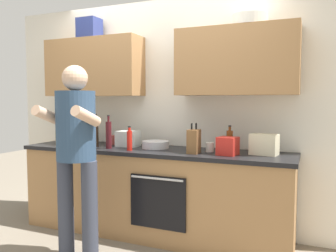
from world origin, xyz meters
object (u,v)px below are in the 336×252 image
object	(u,v)px
bottle_soy	(96,133)
knife_block	(194,141)
potted_herb	(64,133)
grocery_bag_produce	(128,139)
bottle_wine	(109,134)
bottle_vinegar	(230,140)
mixing_bowl	(155,145)
cup_ceramic	(111,140)
grocery_bag_rice	(264,144)
bottle_oil	(58,138)
bottle_syrup	(79,131)
cup_tea	(94,139)
grocery_bag_crisps	(228,146)
bottle_hotsauce	(129,140)
person_standing	(76,146)
cup_coffee	(210,147)

from	to	relation	value
bottle_soy	knife_block	size ratio (longest dim) A/B	1.24
potted_herb	grocery_bag_produce	bearing A→B (deg)	5.89
bottle_wine	grocery_bag_produce	world-z (taller)	bottle_wine
bottle_wine	bottle_soy	bearing A→B (deg)	161.83
bottle_vinegar	mixing_bowl	bearing A→B (deg)	-173.00
cup_ceramic	grocery_bag_rice	world-z (taller)	grocery_bag_rice
bottle_vinegar	grocery_bag_rice	bearing A→B (deg)	-17.17
mixing_bowl	bottle_vinegar	bearing A→B (deg)	7.00
bottle_oil	cup_ceramic	world-z (taller)	bottle_oil
bottle_syrup	cup_tea	size ratio (longest dim) A/B	2.94
potted_herb	grocery_bag_rice	world-z (taller)	potted_herb
bottle_wine	cup_tea	bearing A→B (deg)	143.45
bottle_soy	bottle_oil	distance (m)	0.44
cup_tea	grocery_bag_crisps	xyz separation A→B (m)	(1.62, -0.22, 0.03)
bottle_vinegar	grocery_bag_rice	size ratio (longest dim) A/B	1.05
bottle_oil	knife_block	xyz separation A→B (m)	(1.55, 0.07, 0.03)
bottle_vinegar	bottle_hotsauce	world-z (taller)	bottle_vinegar
potted_herb	grocery_bag_produce	world-z (taller)	potted_herb
bottle_wine	cup_ceramic	size ratio (longest dim) A/B	3.36
bottle_wine	bottle_hotsauce	world-z (taller)	bottle_wine
person_standing	bottle_soy	world-z (taller)	person_standing
bottle_syrup	grocery_bag_rice	size ratio (longest dim) A/B	1.29
cup_coffee	potted_herb	bearing A→B (deg)	-178.49
bottle_soy	cup_coffee	xyz separation A→B (m)	(1.24, 0.12, -0.10)
cup_tea	potted_herb	size ratio (longest dim) A/B	0.43
bottle_hotsauce	grocery_bag_rice	size ratio (longest dim) A/B	1.01
bottle_soy	grocery_bag_crisps	size ratio (longest dim) A/B	2.11
bottle_syrup	cup_ceramic	distance (m)	0.48
cup_coffee	bottle_soy	bearing A→B (deg)	-174.61
cup_ceramic	mixing_bowl	xyz separation A→B (m)	(0.58, -0.07, -0.01)
bottle_soy	grocery_bag_rice	distance (m)	1.75
bottle_hotsauce	cup_tea	xyz separation A→B (m)	(-0.65, 0.32, -0.05)
bottle_hotsauce	bottle_soy	bearing A→B (deg)	167.59
person_standing	bottle_oil	xyz separation A→B (m)	(-0.68, 0.56, -0.02)
potted_herb	grocery_bag_produce	xyz separation A→B (m)	(0.80, 0.08, -0.04)
person_standing	grocery_bag_produce	world-z (taller)	person_standing
bottle_hotsauce	grocery_bag_produce	world-z (taller)	bottle_hotsauce
knife_block	grocery_bag_crisps	world-z (taller)	knife_block
bottle_wine	grocery_bag_crisps	bearing A→B (deg)	3.15
bottle_oil	knife_block	distance (m)	1.55
person_standing	bottle_syrup	size ratio (longest dim) A/B	5.44
bottle_soy	potted_herb	bearing A→B (deg)	171.66
grocery_bag_produce	knife_block	bearing A→B (deg)	-12.82
bottle_wine	cup_tea	xyz separation A→B (m)	(-0.38, 0.28, -0.09)
bottle_syrup	bottle_hotsauce	world-z (taller)	bottle_syrup
cup_ceramic	cup_tea	bearing A→B (deg)	-179.02
mixing_bowl	grocery_bag_crisps	size ratio (longest dim) A/B	1.67
cup_tea	bottle_vinegar	bearing A→B (deg)	0.92
person_standing	bottle_syrup	bearing A→B (deg)	126.12
bottle_syrup	bottle_soy	xyz separation A→B (m)	(0.42, -0.26, 0.01)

